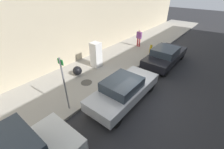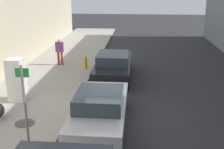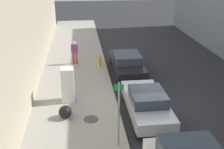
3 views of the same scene
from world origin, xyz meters
name	(u,v)px [view 2 (image 2 of 3)]	position (x,y,z in m)	size (l,w,h in m)	color
ground_plane	(114,121)	(0.00, 0.00, 0.00)	(80.00, 80.00, 0.00)	#28282B
sidewalk_slab	(14,115)	(-3.89, 0.00, 0.07)	(4.36, 44.00, 0.14)	#9E998E
discarded_refrigerator	(17,80)	(-4.22, 1.26, 1.06)	(0.65, 0.66, 1.83)	white
manhole_cover	(25,123)	(-3.15, -0.78, 0.15)	(0.70, 0.70, 0.02)	#47443F
street_sign_post	(25,110)	(-2.15, -2.88, 1.68)	(0.36, 0.07, 2.77)	slate
fire_hydrant	(85,62)	(-2.21, 6.19, 0.52)	(0.22, 0.22, 0.75)	gold
pedestrian_standing_near	(60,50)	(-3.90, 6.90, 1.08)	(0.47, 0.22, 1.64)	#B73338
parked_sedan_silver	(100,108)	(-0.46, -0.55, 0.73)	(1.78, 4.51, 1.40)	silver
parked_sedan_dark	(113,65)	(-0.46, 5.06, 0.73)	(1.84, 4.78, 1.40)	black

